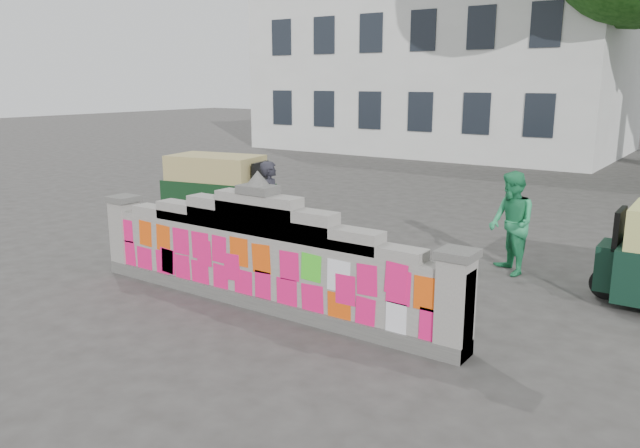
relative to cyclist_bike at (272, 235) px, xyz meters
The scene contains 7 objects.
ground 2.46m from the cyclist_bike, 54.75° to the right, with size 100.00×100.00×0.00m, color #383533.
parapet_wall 2.43m from the cyclist_bike, 54.83° to the right, with size 6.48×0.44×2.01m.
building 21.08m from the cyclist_bike, 105.65° to the left, with size 16.00×10.00×8.90m.
cyclist_bike is the anchor object (origin of this frame).
cyclist_rider 0.33m from the cyclist_bike, ahead, with size 0.58×0.38×1.59m, color #22222A.
pedestrian 4.23m from the cyclist_bike, 23.99° to the left, with size 0.86×0.67×1.76m, color #2A9B5F.
rickshaw_left 3.99m from the cyclist_bike, 147.85° to the left, with size 2.81×1.70×1.51m.
Camera 1 is at (5.70, -6.61, 3.24)m, focal length 35.00 mm.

